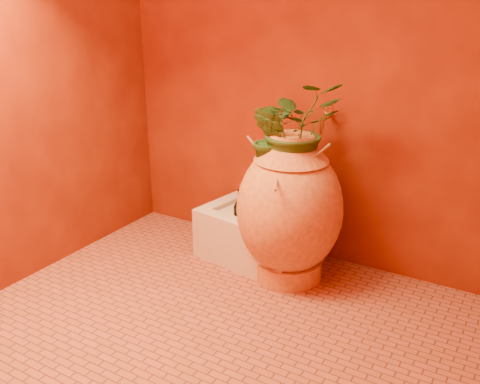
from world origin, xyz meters
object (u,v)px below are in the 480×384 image
Objects in this scene: amphora at (290,209)px; wall_tap at (326,116)px; wine_bottle_a at (295,218)px; wine_bottle_b at (272,213)px; wine_bottle_c at (240,217)px; stone_basin at (258,237)px.

wall_tap is (0.08, 0.26, 0.49)m from amphora.
amphora is 2.68× the size of wine_bottle_a.
wine_bottle_b is 1.85× the size of wall_tap.
wine_bottle_a is 0.98× the size of wine_bottle_c.
wine_bottle_c is at bearing -153.07° from wine_bottle_a.
amphora is at bearing -21.37° from stone_basin.
wine_bottle_c reaches higher than wine_bottle_b.
wall_tap is at bearing 12.45° from wine_bottle_b.
wine_bottle_b is (0.04, 0.10, 0.14)m from stone_basin.
wall_tap reaches higher than amphora.
stone_basin is 2.39× the size of wine_bottle_b.
stone_basin is at bearing -114.35° from wine_bottle_b.
amphora reaches higher than wine_bottle_a.
wine_bottle_b is 0.22m from wine_bottle_c.
stone_basin is 2.33× the size of wine_bottle_a.
stone_basin is at bearing 158.63° from amphora.
wine_bottle_a is 0.65m from wall_tap.
wine_bottle_c is at bearing -128.45° from wine_bottle_b.
wine_bottle_a is 1.03× the size of wine_bottle_b.
wine_bottle_a is at bearing 105.26° from amphora.
stone_basin is at bearing -159.04° from wine_bottle_a.
wine_bottle_c is at bearing 175.34° from amphora.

